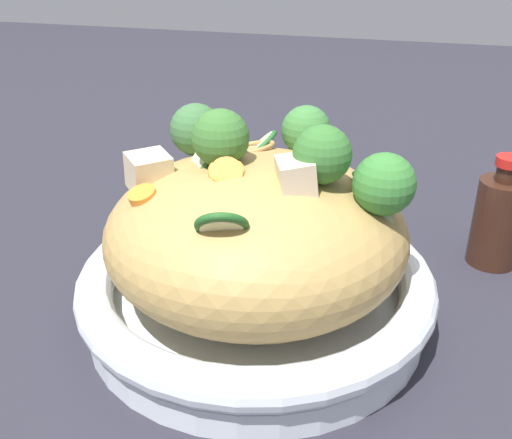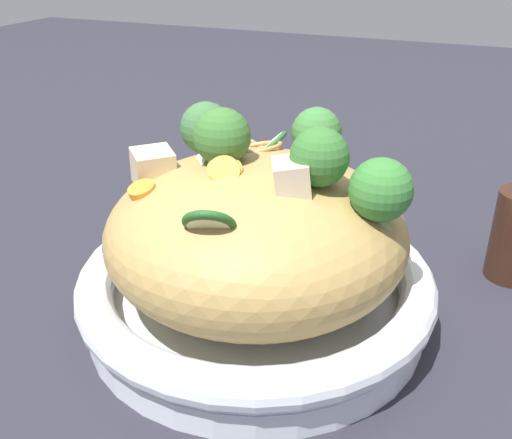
{
  "view_description": "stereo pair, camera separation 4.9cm",
  "coord_description": "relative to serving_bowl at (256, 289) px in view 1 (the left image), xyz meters",
  "views": [
    {
      "loc": [
        -0.42,
        -0.12,
        0.32
      ],
      "look_at": [
        0.0,
        0.0,
        0.1
      ],
      "focal_mm": 41.14,
      "sensor_mm": 36.0,
      "label": 1
    },
    {
      "loc": [
        -0.4,
        -0.17,
        0.32
      ],
      "look_at": [
        0.0,
        0.0,
        0.1
      ],
      "focal_mm": 41.14,
      "sensor_mm": 36.0,
      "label": 2
    }
  ],
  "objects": [
    {
      "name": "ground_plane",
      "position": [
        0.0,
        0.0,
        -0.03
      ],
      "size": [
        3.0,
        3.0,
        0.0
      ],
      "primitive_type": "plane",
      "color": "#272630"
    },
    {
      "name": "chicken_chunks",
      "position": [
        -0.02,
        0.03,
        0.11
      ],
      "size": [
        0.05,
        0.17,
        0.05
      ],
      "color": "beige",
      "rests_on": "serving_bowl"
    },
    {
      "name": "soy_sauce_bottle",
      "position": [
        0.16,
        -0.21,
        0.02
      ],
      "size": [
        0.05,
        0.05,
        0.12
      ],
      "color": "#381E14",
      "rests_on": "ground_plane"
    },
    {
      "name": "noodle_heap",
      "position": [
        0.0,
        0.0,
        0.06
      ],
      "size": [
        0.25,
        0.25,
        0.13
      ],
      "color": "#AE8C4D",
      "rests_on": "serving_bowl"
    },
    {
      "name": "serving_bowl",
      "position": [
        0.0,
        0.0,
        0.0
      ],
      "size": [
        0.31,
        0.31,
        0.06
      ],
      "color": "white",
      "rests_on": "ground_plane"
    },
    {
      "name": "carrot_coins",
      "position": [
        -0.0,
        0.02,
        0.11
      ],
      "size": [
        0.17,
        0.15,
        0.04
      ],
      "color": "orange",
      "rests_on": "serving_bowl"
    },
    {
      "name": "broccoli_florets",
      "position": [
        0.03,
        -0.01,
        0.13
      ],
      "size": [
        0.16,
        0.24,
        0.08
      ],
      "color": "#A0BC78",
      "rests_on": "serving_bowl"
    },
    {
      "name": "zucchini_slices",
      "position": [
        0.0,
        -0.01,
        0.11
      ],
      "size": [
        0.2,
        0.19,
        0.05
      ],
      "color": "beige",
      "rests_on": "serving_bowl"
    }
  ]
}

